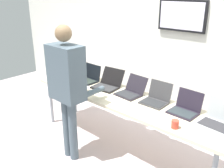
{
  "coord_description": "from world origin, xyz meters",
  "views": [
    {
      "loc": [
        1.92,
        -2.36,
        2.11
      ],
      "look_at": [
        -0.19,
        -0.03,
        0.92
      ],
      "focal_mm": 40.28,
      "sensor_mm": 36.0,
      "label": 1
    }
  ],
  "objects": [
    {
      "name": "laptop_station_4",
      "position": [
        0.8,
        0.14,
        0.82
      ],
      "size": [
        0.32,
        0.3,
        0.24
      ],
      "color": "#26202D",
      "rests_on": "workbench"
    },
    {
      "name": "coffee_mug",
      "position": [
        0.89,
        -0.25,
        0.81
      ],
      "size": [
        0.08,
        0.08,
        0.09
      ],
      "color": "#D34330",
      "rests_on": "workbench"
    },
    {
      "name": "person",
      "position": [
        -0.38,
        -0.62,
        1.06
      ],
      "size": [
        0.44,
        0.58,
        1.74
      ],
      "color": "#4B5B65",
      "rests_on": "ground"
    },
    {
      "name": "ground",
      "position": [
        0.0,
        0.0,
        -0.02
      ],
      "size": [
        8.0,
        8.0,
        0.04
      ],
      "primitive_type": "cube",
      "color": "#C1AFB2"
    },
    {
      "name": "laptop_station_0",
      "position": [
        -0.83,
        0.13,
        0.82
      ],
      "size": [
        0.38,
        0.28,
        0.25
      ],
      "color": "black",
      "rests_on": "workbench"
    },
    {
      "name": "equipment_box",
      "position": [
        -1.22,
        0.03,
        0.97
      ],
      "size": [
        0.33,
        0.37,
        0.4
      ],
      "color": "slate",
      "rests_on": "workbench"
    },
    {
      "name": "laptop_station_5",
      "position": [
        1.19,
        0.11,
        0.83
      ],
      "size": [
        0.36,
        0.32,
        0.26
      ],
      "color": "#AEB3B5",
      "rests_on": "workbench"
    },
    {
      "name": "back_wall",
      "position": [
        0.0,
        1.13,
        1.33
      ],
      "size": [
        8.0,
        0.11,
        2.65
      ],
      "color": "silver",
      "rests_on": "ground"
    },
    {
      "name": "laptop_station_3",
      "position": [
        0.4,
        0.15,
        0.83
      ],
      "size": [
        0.32,
        0.31,
        0.25
      ],
      "color": "#3D3B3D",
      "rests_on": "workbench"
    },
    {
      "name": "workbench",
      "position": [
        0.0,
        0.0,
        0.72
      ],
      "size": [
        2.87,
        0.7,
        0.77
      ],
      "color": "beige",
      "rests_on": "ground"
    },
    {
      "name": "paper_sheet",
      "position": [
        -0.71,
        -0.17,
        0.77
      ],
      "size": [
        0.28,
        0.34,
        0.0
      ],
      "color": "white",
      "rests_on": "workbench"
    },
    {
      "name": "laptop_station_2",
      "position": [
        0.01,
        0.14,
        0.82
      ],
      "size": [
        0.34,
        0.37,
        0.23
      ],
      "color": "#252129",
      "rests_on": "workbench"
    },
    {
      "name": "laptop_station_1",
      "position": [
        -0.41,
        0.13,
        0.82
      ],
      "size": [
        0.4,
        0.41,
        0.25
      ],
      "color": "black",
      "rests_on": "workbench"
    }
  ]
}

